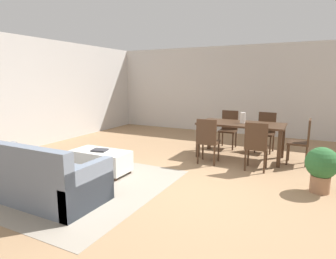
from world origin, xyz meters
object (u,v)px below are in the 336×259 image
object	(u,v)px
couch	(31,178)
dining_table	(241,127)
dining_chair_near_left	(208,139)
book_on_ottoman	(100,150)
potted_plant	(322,166)
dining_chair_head_east	(303,139)
ottoman_table	(101,160)
dining_chair_far_left	(229,127)
dining_chair_near_right	(256,144)
dining_chair_far_right	(266,130)
vase_centerpiece	(243,118)

from	to	relation	value
couch	dining_table	distance (m)	4.14
dining_chair_near_left	book_on_ottoman	xyz separation A→B (m)	(-1.54, -1.44, -0.09)
dining_chair_near_left	potted_plant	xyz separation A→B (m)	(2.00, -0.61, -0.11)
dining_chair_near_left	dining_chair_head_east	size ratio (longest dim) A/B	1.00
dining_chair_near_left	ottoman_table	bearing A→B (deg)	-137.29
ottoman_table	dining_chair_far_left	distance (m)	3.37
dining_chair_near_right	couch	bearing A→B (deg)	-135.21
ottoman_table	book_on_ottoman	bearing A→B (deg)	-92.54
couch	book_on_ottoman	distance (m)	1.28
dining_table	dining_chair_head_east	bearing A→B (deg)	1.58
couch	potted_plant	distance (m)	4.28
dining_table	book_on_ottoman	xyz separation A→B (m)	(-2.02, -2.22, -0.24)
dining_table	dining_chair_near_left	bearing A→B (deg)	-121.62
dining_chair_near_right	dining_chair_far_right	bearing A→B (deg)	91.85
dining_chair_head_east	potted_plant	xyz separation A→B (m)	(0.30, -1.42, -0.11)
couch	book_on_ottoman	size ratio (longest dim) A/B	8.47
ottoman_table	book_on_ottoman	size ratio (longest dim) A/B	4.10
dining_chair_far_right	book_on_ottoman	xyz separation A→B (m)	(-2.43, -3.02, -0.09)
dining_table	potted_plant	xyz separation A→B (m)	(1.52, -1.39, -0.26)
book_on_ottoman	dining_chair_far_left	bearing A→B (deg)	62.65
couch	dining_chair_far_right	size ratio (longest dim) A/B	2.39
couch	dining_chair_far_left	bearing A→B (deg)	67.51
dining_chair_head_east	potted_plant	world-z (taller)	dining_chair_head_east
dining_chair_far_left	dining_chair_far_right	distance (m)	0.88
couch	dining_chair_far_left	xyz separation A→B (m)	(1.76, 4.25, 0.23)
dining_chair_far_left	vase_centerpiece	size ratio (longest dim) A/B	4.00
dining_chair_near_right	book_on_ottoman	world-z (taller)	dining_chair_near_right
dining_table	dining_chair_near_right	distance (m)	0.94
ottoman_table	dining_chair_near_left	xyz separation A→B (m)	(1.53, 1.42, 0.28)
book_on_ottoman	ottoman_table	bearing A→B (deg)	87.46
potted_plant	dining_chair_near_left	bearing A→B (deg)	163.08
dining_chair_near_right	book_on_ottoman	xyz separation A→B (m)	(-2.48, -1.42, -0.09)
dining_table	potted_plant	size ratio (longest dim) A/B	2.56
dining_chair_near_right	dining_chair_far_left	distance (m)	1.84
dining_chair_near_right	dining_table	bearing A→B (deg)	120.16
couch	dining_chair_near_right	size ratio (longest dim) A/B	2.39
dining_chair_head_east	potted_plant	bearing A→B (deg)	-78.27
vase_centerpiece	book_on_ottoman	distance (m)	3.05
dining_table	dining_chair_far_right	xyz separation A→B (m)	(0.41, 0.80, -0.15)
dining_chair_head_east	vase_centerpiece	distance (m)	1.24
dining_chair_far_left	dining_chair_head_east	distance (m)	1.85
dining_chair_far_left	dining_chair_head_east	xyz separation A→B (m)	(1.69, -0.75, 0.00)
dining_table	dining_chair_near_right	size ratio (longest dim) A/B	1.94
dining_table	vase_centerpiece	size ratio (longest dim) A/B	7.76
dining_chair_far_right	dining_chair_far_left	bearing A→B (deg)	-178.97
couch	dining_chair_near_right	distance (m)	3.80
dining_table	vase_centerpiece	bearing A→B (deg)	-7.94
dining_table	dining_chair_head_east	xyz separation A→B (m)	(1.22, 0.03, -0.15)
dining_table	dining_chair_near_right	bearing A→B (deg)	-59.84
dining_table	dining_chair_far_right	bearing A→B (deg)	62.60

